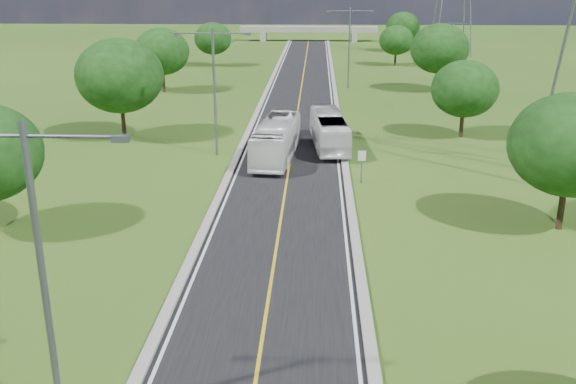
# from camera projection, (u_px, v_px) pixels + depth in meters

# --- Properties ---
(ground) EXTENTS (260.00, 260.00, 0.00)m
(ground) POSITION_uv_depth(u_px,v_px,m) (297.00, 117.00, 65.84)
(ground) COLOR #2C5116
(ground) RESTS_ON ground
(road) EXTENTS (8.00, 150.00, 0.06)m
(road) POSITION_uv_depth(u_px,v_px,m) (299.00, 105.00, 71.51)
(road) COLOR black
(road) RESTS_ON ground
(curb_left) EXTENTS (0.50, 150.00, 0.22)m
(curb_left) POSITION_uv_depth(u_px,v_px,m) (261.00, 104.00, 71.66)
(curb_left) COLOR gray
(curb_left) RESTS_ON ground
(curb_right) EXTENTS (0.50, 150.00, 0.22)m
(curb_right) POSITION_uv_depth(u_px,v_px,m) (337.00, 105.00, 71.30)
(curb_right) COLOR gray
(curb_right) RESTS_ON ground
(speed_limit_sign) EXTENTS (0.55, 0.09, 2.40)m
(speed_limit_sign) POSITION_uv_depth(u_px,v_px,m) (362.00, 161.00, 44.27)
(speed_limit_sign) COLOR slate
(speed_limit_sign) RESTS_ON ground
(overpass) EXTENTS (30.00, 3.00, 3.20)m
(overpass) POSITION_uv_depth(u_px,v_px,m) (309.00, 30.00, 140.76)
(overpass) COLOR gray
(overpass) RESTS_ON ground
(streetlight_near_left) EXTENTS (5.90, 0.25, 10.00)m
(streetlight_near_left) POSITION_uv_depth(u_px,v_px,m) (40.00, 257.00, 18.77)
(streetlight_near_left) COLOR slate
(streetlight_near_left) RESTS_ON ground
(streetlight_mid_left) EXTENTS (5.90, 0.25, 10.00)m
(streetlight_mid_left) POSITION_uv_depth(u_px,v_px,m) (214.00, 81.00, 50.00)
(streetlight_mid_left) COLOR slate
(streetlight_mid_left) RESTS_ON ground
(streetlight_far_right) EXTENTS (5.90, 0.25, 10.00)m
(streetlight_far_right) POSITION_uv_depth(u_px,v_px,m) (349.00, 41.00, 80.70)
(streetlight_far_right) COLOR slate
(streetlight_far_right) RESTS_ON ground
(tree_lc) EXTENTS (7.56, 7.56, 8.79)m
(tree_lc) POSITION_uv_depth(u_px,v_px,m) (120.00, 76.00, 55.23)
(tree_lc) COLOR black
(tree_lc) RESTS_ON ground
(tree_ld) EXTENTS (6.72, 6.72, 7.82)m
(tree_ld) POSITION_uv_depth(u_px,v_px,m) (162.00, 52.00, 78.23)
(tree_ld) COLOR black
(tree_ld) RESTS_ON ground
(tree_le) EXTENTS (5.88, 5.88, 6.84)m
(tree_le) POSITION_uv_depth(u_px,v_px,m) (213.00, 39.00, 101.03)
(tree_le) COLOR black
(tree_le) RESTS_ON ground
(tree_rb) EXTENTS (6.72, 6.72, 7.82)m
(tree_rb) POSITION_uv_depth(u_px,v_px,m) (571.00, 145.00, 35.17)
(tree_rb) COLOR black
(tree_rb) RESTS_ON ground
(tree_rc) EXTENTS (5.88, 5.88, 6.84)m
(tree_rc) POSITION_uv_depth(u_px,v_px,m) (465.00, 89.00, 56.23)
(tree_rc) COLOR black
(tree_rc) RESTS_ON ground
(tree_rd) EXTENTS (7.14, 7.14, 8.30)m
(tree_rd) POSITION_uv_depth(u_px,v_px,m) (440.00, 49.00, 78.56)
(tree_rd) COLOR black
(tree_rd) RESTS_ON ground
(tree_re) EXTENTS (5.46, 5.46, 6.35)m
(tree_re) POSITION_uv_depth(u_px,v_px,m) (396.00, 40.00, 101.77)
(tree_re) COLOR black
(tree_re) RESTS_ON ground
(tree_rf) EXTENTS (6.30, 6.30, 7.33)m
(tree_rf) POSITION_uv_depth(u_px,v_px,m) (403.00, 27.00, 120.35)
(tree_rf) COLOR black
(tree_rf) RESTS_ON ground
(bus_outbound) EXTENTS (3.35, 10.55, 2.89)m
(bus_outbound) POSITION_uv_depth(u_px,v_px,m) (329.00, 130.00, 53.48)
(bus_outbound) COLOR white
(bus_outbound) RESTS_ON road
(bus_inbound) EXTENTS (3.49, 11.15, 3.06)m
(bus_inbound) POSITION_uv_depth(u_px,v_px,m) (277.00, 139.00, 50.24)
(bus_inbound) COLOR white
(bus_inbound) RESTS_ON road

